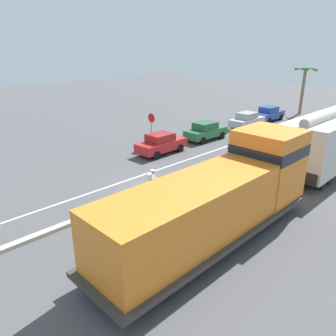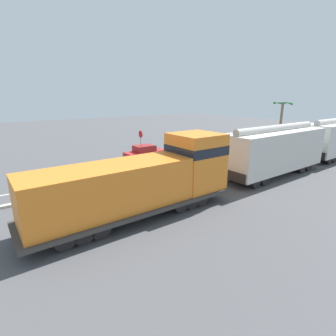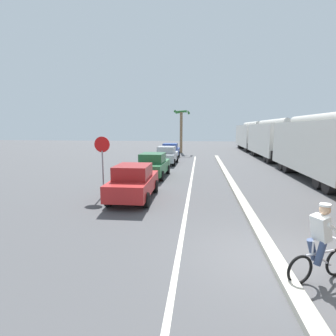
{
  "view_description": "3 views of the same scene",
  "coord_description": "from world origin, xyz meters",
  "px_view_note": "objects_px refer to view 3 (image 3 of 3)",
  "views": [
    {
      "loc": [
        12.95,
        -11.69,
        7.93
      ],
      "look_at": [
        0.15,
        0.97,
        1.22
      ],
      "focal_mm": 35.0,
      "sensor_mm": 36.0,
      "label": 1
    },
    {
      "loc": [
        17.26,
        -8.26,
        6.39
      ],
      "look_at": [
        3.77,
        1.69,
        1.76
      ],
      "focal_mm": 28.0,
      "sensor_mm": 36.0,
      "label": 2
    },
    {
      "loc": [
        -1.9,
        -6.4,
        3.28
      ],
      "look_at": [
        -3.52,
        6.91,
        1.23
      ],
      "focal_mm": 28.0,
      "sensor_mm": 36.0,
      "label": 3
    }
  ],
  "objects_px": {
    "parked_car_red": "(134,182)",
    "hopper_car_trailing": "(250,136)",
    "parked_car_silver": "(167,155)",
    "stop_sign": "(102,154)",
    "cyclist": "(320,245)",
    "hopper_car_middle": "(271,140)",
    "hopper_car_lead": "(320,147)",
    "parked_car_blue": "(170,151)",
    "palm_tree_near": "(181,122)",
    "parked_car_green": "(153,165)"
  },
  "relations": [
    {
      "from": "cyclist",
      "to": "hopper_car_trailing",
      "type": "bearing_deg",
      "value": 82.02
    },
    {
      "from": "hopper_car_middle",
      "to": "parked_car_silver",
      "type": "bearing_deg",
      "value": -153.29
    },
    {
      "from": "hopper_car_lead",
      "to": "palm_tree_near",
      "type": "bearing_deg",
      "value": 119.83
    },
    {
      "from": "parked_car_red",
      "to": "parked_car_blue",
      "type": "height_order",
      "value": "same"
    },
    {
      "from": "parked_car_red",
      "to": "cyclist",
      "type": "height_order",
      "value": "cyclist"
    },
    {
      "from": "hopper_car_lead",
      "to": "parked_car_blue",
      "type": "distance_m",
      "value": 15.44
    },
    {
      "from": "parked_car_red",
      "to": "parked_car_silver",
      "type": "xyz_separation_m",
      "value": [
        0.01,
        12.16,
        0.0
      ]
    },
    {
      "from": "hopper_car_lead",
      "to": "cyclist",
      "type": "xyz_separation_m",
      "value": [
        -4.91,
        -11.85,
        -1.26
      ]
    },
    {
      "from": "hopper_car_middle",
      "to": "parked_car_red",
      "type": "bearing_deg",
      "value": -121.08
    },
    {
      "from": "parked_car_red",
      "to": "hopper_car_trailing",
      "type": "bearing_deg",
      "value": 70.1
    },
    {
      "from": "parked_car_silver",
      "to": "stop_sign",
      "type": "height_order",
      "value": "stop_sign"
    },
    {
      "from": "hopper_car_middle",
      "to": "parked_car_green",
      "type": "relative_size",
      "value": 2.5
    },
    {
      "from": "hopper_car_middle",
      "to": "parked_car_green",
      "type": "bearing_deg",
      "value": -131.84
    },
    {
      "from": "hopper_car_middle",
      "to": "parked_car_blue",
      "type": "xyz_separation_m",
      "value": [
        -10.7,
        -0.54,
        -1.26
      ]
    },
    {
      "from": "hopper_car_trailing",
      "to": "stop_sign",
      "type": "distance_m",
      "value": 31.03
    },
    {
      "from": "parked_car_red",
      "to": "hopper_car_middle",
      "type": "bearing_deg",
      "value": 58.92
    },
    {
      "from": "hopper_car_lead",
      "to": "stop_sign",
      "type": "height_order",
      "value": "hopper_car_lead"
    },
    {
      "from": "parked_car_silver",
      "to": "parked_car_blue",
      "type": "xyz_separation_m",
      "value": [
        -0.19,
        4.74,
        0.0
      ]
    },
    {
      "from": "hopper_car_lead",
      "to": "parked_car_red",
      "type": "xyz_separation_m",
      "value": [
        -10.52,
        -5.85,
        -1.26
      ]
    },
    {
      "from": "parked_car_red",
      "to": "parked_car_green",
      "type": "height_order",
      "value": "same"
    },
    {
      "from": "stop_sign",
      "to": "hopper_car_lead",
      "type": "bearing_deg",
      "value": 23.68
    },
    {
      "from": "stop_sign",
      "to": "palm_tree_near",
      "type": "xyz_separation_m",
      "value": [
        2.17,
        22.8,
        2.06
      ]
    },
    {
      "from": "parked_car_silver",
      "to": "stop_sign",
      "type": "distance_m",
      "value": 11.83
    },
    {
      "from": "hopper_car_lead",
      "to": "cyclist",
      "type": "height_order",
      "value": "hopper_car_lead"
    },
    {
      "from": "hopper_car_trailing",
      "to": "cyclist",
      "type": "height_order",
      "value": "hopper_car_trailing"
    },
    {
      "from": "hopper_car_lead",
      "to": "hopper_car_middle",
      "type": "height_order",
      "value": "same"
    },
    {
      "from": "parked_car_silver",
      "to": "hopper_car_trailing",
      "type": "bearing_deg",
      "value": 58.1
    },
    {
      "from": "parked_car_red",
      "to": "stop_sign",
      "type": "bearing_deg",
      "value": 162.93
    },
    {
      "from": "hopper_car_middle",
      "to": "cyclist",
      "type": "bearing_deg",
      "value": -101.83
    },
    {
      "from": "hopper_car_middle",
      "to": "palm_tree_near",
      "type": "distance_m",
      "value": 11.77
    },
    {
      "from": "hopper_car_middle",
      "to": "parked_car_red",
      "type": "height_order",
      "value": "hopper_car_middle"
    },
    {
      "from": "parked_car_blue",
      "to": "hopper_car_trailing",
      "type": "bearing_deg",
      "value": 48.61
    },
    {
      "from": "parked_car_blue",
      "to": "palm_tree_near",
      "type": "height_order",
      "value": "palm_tree_near"
    },
    {
      "from": "hopper_car_lead",
      "to": "parked_car_green",
      "type": "xyz_separation_m",
      "value": [
        -10.61,
        -0.25,
        -1.26
      ]
    },
    {
      "from": "parked_car_red",
      "to": "stop_sign",
      "type": "relative_size",
      "value": 1.47
    },
    {
      "from": "parked_car_green",
      "to": "palm_tree_near",
      "type": "relative_size",
      "value": 0.74
    },
    {
      "from": "hopper_car_trailing",
      "to": "cyclist",
      "type": "distance_m",
      "value": 35.41
    },
    {
      "from": "parked_car_silver",
      "to": "parked_car_red",
      "type": "bearing_deg",
      "value": -90.03
    },
    {
      "from": "parked_car_green",
      "to": "cyclist",
      "type": "xyz_separation_m",
      "value": [
        5.7,
        -11.59,
        0.0
      ]
    },
    {
      "from": "stop_sign",
      "to": "palm_tree_near",
      "type": "distance_m",
      "value": 22.99
    },
    {
      "from": "hopper_car_lead",
      "to": "parked_car_green",
      "type": "height_order",
      "value": "hopper_car_lead"
    },
    {
      "from": "hopper_car_lead",
      "to": "parked_car_silver",
      "type": "distance_m",
      "value": 12.32
    },
    {
      "from": "parked_car_silver",
      "to": "palm_tree_near",
      "type": "height_order",
      "value": "palm_tree_near"
    },
    {
      "from": "hopper_car_trailing",
      "to": "parked_car_silver",
      "type": "height_order",
      "value": "hopper_car_trailing"
    },
    {
      "from": "parked_car_green",
      "to": "hopper_car_trailing",
      "type": "bearing_deg",
      "value": 65.65
    },
    {
      "from": "hopper_car_lead",
      "to": "parked_car_blue",
      "type": "xyz_separation_m",
      "value": [
        -10.7,
        11.06,
        -1.26
      ]
    },
    {
      "from": "hopper_car_middle",
      "to": "cyclist",
      "type": "xyz_separation_m",
      "value": [
        -4.91,
        -23.45,
        -1.26
      ]
    },
    {
      "from": "hopper_car_trailing",
      "to": "parked_car_silver",
      "type": "xyz_separation_m",
      "value": [
        -10.51,
        -16.89,
        -1.26
      ]
    },
    {
      "from": "parked_car_silver",
      "to": "cyclist",
      "type": "relative_size",
      "value": 2.46
    },
    {
      "from": "parked_car_silver",
      "to": "palm_tree_near",
      "type": "relative_size",
      "value": 0.74
    }
  ]
}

